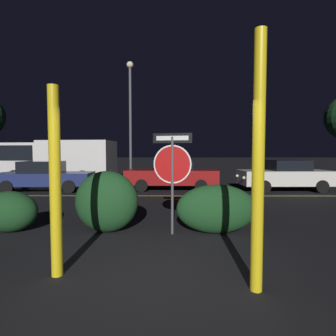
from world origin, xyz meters
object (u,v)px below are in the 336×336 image
passing_car_1 (45,176)px  yellow_pole_right (258,163)px  street_lamp (130,109)px  hedge_bush_2 (107,201)px  passing_car_2 (172,175)px  hedge_bush_1 (10,211)px  delivery_truck (55,158)px  yellow_pole_left (55,182)px  hedge_bush_3 (216,209)px  passing_car_3 (285,175)px  stop_sign (172,164)px

passing_car_1 → yellow_pole_right: bearing=33.3°
street_lamp → hedge_bush_2: bearing=-84.6°
passing_car_2 → street_lamp: (-2.52, 2.98, 3.78)m
hedge_bush_1 → delivery_truck: (-3.62, 10.71, 1.04)m
yellow_pole_left → passing_car_2: (1.79, 9.36, -0.65)m
hedge_bush_3 → yellow_pole_left: bearing=-142.4°
yellow_pole_right → delivery_truck: bearing=122.5°
yellow_pole_left → passing_car_2: 9.55m
yellow_pole_left → hedge_bush_1: yellow_pole_left is taller
hedge_bush_1 → hedge_bush_2: hedge_bush_2 is taller
yellow_pole_left → passing_car_1: (-4.45, 8.96, -0.68)m
yellow_pole_right → hedge_bush_2: bearing=134.9°
street_lamp → passing_car_3: bearing=-21.8°
street_lamp → passing_car_2: bearing=-49.8°
hedge_bush_3 → passing_car_1: size_ratio=0.39×
hedge_bush_1 → hedge_bush_2: (2.26, 0.01, 0.23)m
hedge_bush_1 → delivery_truck: size_ratio=0.18×
stop_sign → street_lamp: (-2.46, 10.30, 2.95)m
passing_car_2 → hedge_bush_2: bearing=169.1°
yellow_pole_right → passing_car_2: bearing=96.0°
yellow_pole_right → delivery_truck: yellow_pole_right is taller
passing_car_2 → street_lamp: size_ratio=0.63×
street_lamp → yellow_pole_left: bearing=-86.6°
passing_car_1 → passing_car_3: passing_car_3 is taller
yellow_pole_right → hedge_bush_3: 2.76m
delivery_truck → street_lamp: street_lamp is taller
yellow_pole_right → passing_car_3: yellow_pole_right is taller
passing_car_3 → delivery_truck: size_ratio=0.61×
yellow_pole_left → passing_car_3: 11.72m
stop_sign → hedge_bush_2: bearing=-174.2°
hedge_bush_3 → street_lamp: 11.51m
delivery_truck → hedge_bush_2: bearing=-146.2°
passing_car_1 → passing_car_3: bearing=86.2°
hedge_bush_2 → passing_car_3: size_ratio=0.32×
passing_car_1 → passing_car_3: (11.81, 0.14, 0.03)m
hedge_bush_1 → delivery_truck: 11.36m
stop_sign → yellow_pole_left: bearing=-118.7°
hedge_bush_1 → hedge_bush_3: hedge_bush_3 is taller
stop_sign → street_lamp: 10.99m
passing_car_3 → hedge_bush_2: bearing=132.7°
hedge_bush_2 → stop_sign: bearing=-5.9°
yellow_pole_right → hedge_bush_3: (-0.08, 2.52, -1.13)m
hedge_bush_1 → hedge_bush_3: size_ratio=0.70×
passing_car_2 → delivery_truck: delivery_truck is taller
yellow_pole_right → street_lamp: 13.53m
hedge_bush_3 → stop_sign: bearing=-175.9°
hedge_bush_2 → delivery_truck: bearing=118.8°
stop_sign → yellow_pole_right: 2.68m
hedge_bush_3 → delivery_truck: 13.70m
hedge_bush_2 → yellow_pole_right: bearing=-45.1°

